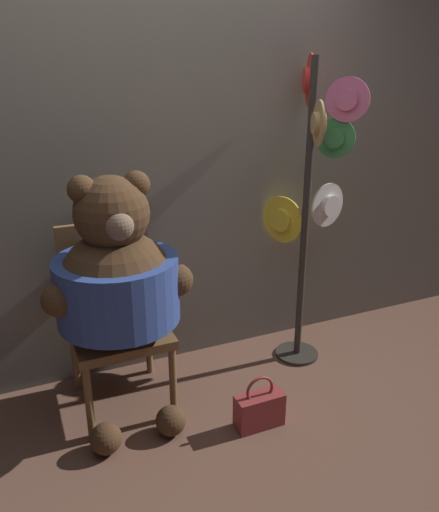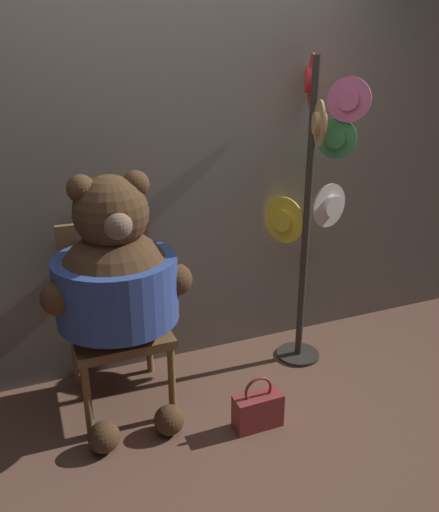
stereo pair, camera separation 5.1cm
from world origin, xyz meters
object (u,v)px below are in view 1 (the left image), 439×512
at_px(chair, 114,311).
at_px(hat_display_rack, 311,190).
at_px(handbag_on_ground, 259,409).
at_px(teddy_bear, 117,282).

relative_size(chair, hat_display_rack, 0.54).
relative_size(chair, handbag_on_ground, 3.31).
xyz_separation_m(chair, hat_display_rack, (1.21, -0.03, 0.57)).
bearing_deg(handbag_on_ground, chair, 137.14).
distance_m(chair, handbag_on_ground, 0.94).
distance_m(chair, hat_display_rack, 1.34).
bearing_deg(handbag_on_ground, hat_display_rack, 42.15).
bearing_deg(teddy_bear, chair, 88.98).
xyz_separation_m(chair, handbag_on_ground, (0.61, -0.57, -0.43)).
relative_size(teddy_bear, hat_display_rack, 0.71).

